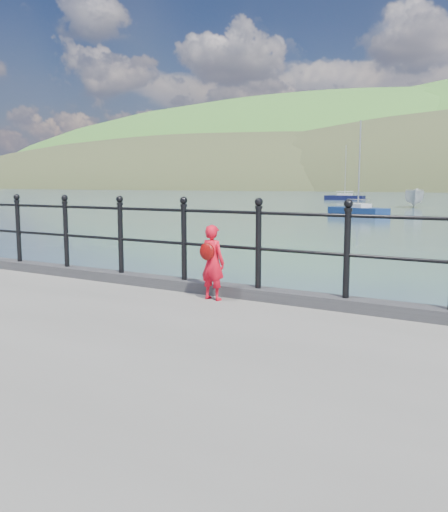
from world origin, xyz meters
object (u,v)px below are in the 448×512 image
Objects in this scene: sailboat_left at (345,198)px; sailboat_port at (358,212)px; child at (212,262)px; launch_white at (414,198)px; railing at (220,235)px.

sailboat_port is at bearing -68.50° from sailboat_left.
child is 53.91m from launch_white.
launch_white is 18.42m from sailboat_port.
railing is at bearing -71.13° from sailboat_left.
sailboat_left is (-23.20, 73.52, -1.49)m from railing.
railing is at bearing -48.27° from sailboat_port.
sailboat_left is (-14.58, 20.67, -0.67)m from launch_white.
sailboat_port is at bearing 104.44° from railing.
child is 0.13× the size of sailboat_port.
child is 77.47m from sailboat_left.
railing is 35.60m from sailboat_port.
sailboat_left is (-14.34, 39.07, -0.00)m from sailboat_port.
sailboat_left reaches higher than sailboat_port.
launch_white is at bearing 116.55° from sailboat_port.
sailboat_left is at bearing -66.55° from child.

